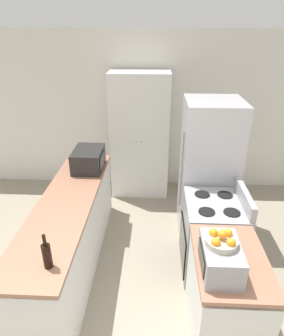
% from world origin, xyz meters
% --- Properties ---
extents(wall_back, '(7.00, 0.06, 2.60)m').
position_xyz_m(wall_back, '(0.00, 3.51, 1.30)').
color(wall_back, silver).
rests_on(wall_back, ground_plane).
extents(counter_left, '(0.60, 2.53, 0.90)m').
position_xyz_m(counter_left, '(-0.81, 1.37, 0.43)').
color(counter_left, silver).
rests_on(counter_left, ground_plane).
extents(counter_right, '(0.60, 0.90, 0.90)m').
position_xyz_m(counter_right, '(0.81, 0.55, 0.43)').
color(counter_right, silver).
rests_on(counter_right, ground_plane).
extents(pantry_cabinet, '(0.93, 0.55, 2.01)m').
position_xyz_m(pantry_cabinet, '(-0.10, 3.20, 1.01)').
color(pantry_cabinet, silver).
rests_on(pantry_cabinet, ground_plane).
extents(stove, '(0.66, 0.73, 1.06)m').
position_xyz_m(stove, '(0.83, 1.39, 0.46)').
color(stove, '#9E9EA3').
rests_on(stove, ground_plane).
extents(refrigerator, '(0.72, 0.72, 1.84)m').
position_xyz_m(refrigerator, '(0.85, 2.15, 0.92)').
color(refrigerator, '#B7B7BC').
rests_on(refrigerator, ground_plane).
extents(microwave, '(0.38, 0.52, 0.27)m').
position_xyz_m(microwave, '(-0.72, 2.18, 1.03)').
color(microwave, black).
rests_on(microwave, counter_left).
extents(wine_bottle, '(0.07, 0.07, 0.31)m').
position_xyz_m(wine_bottle, '(-0.67, 0.38, 1.02)').
color(wine_bottle, black).
rests_on(wine_bottle, counter_left).
extents(toaster_oven, '(0.29, 0.45, 0.24)m').
position_xyz_m(toaster_oven, '(0.68, 0.41, 1.02)').
color(toaster_oven, '#939399').
rests_on(toaster_oven, counter_right).
extents(fruit_bowl, '(0.25, 0.25, 0.13)m').
position_xyz_m(fruit_bowl, '(0.67, 0.43, 1.18)').
color(fruit_bowl, '#B2A893').
rests_on(fruit_bowl, toaster_oven).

